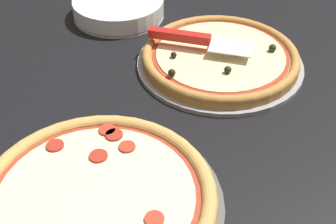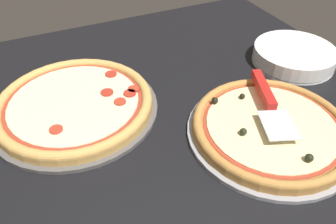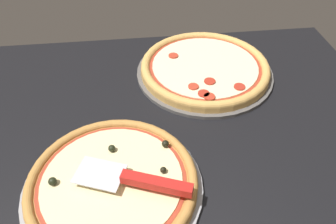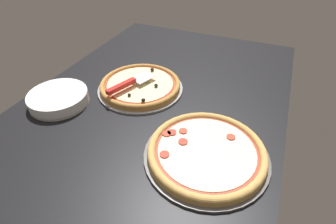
{
  "view_description": "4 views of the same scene",
  "coord_description": "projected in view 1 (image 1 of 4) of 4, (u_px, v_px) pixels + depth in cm",
  "views": [
    {
      "loc": [
        21.09,
        78.36,
        59.65
      ],
      "look_at": [
        13.9,
        9.61,
        3.0
      ],
      "focal_mm": 50.0,
      "sensor_mm": 36.0,
      "label": 1
    },
    {
      "loc": [
        -39.49,
        34.37,
        52.89
      ],
      "look_at": [
        13.9,
        9.61,
        3.0
      ],
      "focal_mm": 35.0,
      "sensor_mm": 36.0,
      "label": 2
    },
    {
      "loc": [
        6.66,
        -50.84,
        58.83
      ],
      "look_at": [
        13.9,
        9.61,
        3.0
      ],
      "focal_mm": 35.0,
      "sensor_mm": 36.0,
      "label": 3
    },
    {
      "loc": [
        86.15,
        40.04,
        64.89
      ],
      "look_at": [
        13.9,
        9.61,
        3.0
      ],
      "focal_mm": 28.0,
      "sensor_mm": 36.0,
      "label": 4
    }
  ],
  "objects": [
    {
      "name": "plate_stack",
      "position": [
        119.0,
        8.0,
        1.24
      ],
      "size": [
        24.05,
        24.05,
        4.9
      ],
      "color": "white",
      "rests_on": "ground_plane"
    },
    {
      "name": "pizza_pan_back",
      "position": [
        97.0,
        205.0,
        0.75
      ],
      "size": [
        40.99,
        40.99,
        1.0
      ],
      "primitive_type": "cylinder",
      "color": "#565451",
      "rests_on": "ground_plane"
    },
    {
      "name": "serving_spatula",
      "position": [
        190.0,
        38.0,
        1.05
      ],
      "size": [
        23.93,
        12.89,
        2.0
      ],
      "color": "silver",
      "rests_on": "pizza_front"
    },
    {
      "name": "pizza_back",
      "position": [
        96.0,
        197.0,
        0.74
      ],
      "size": [
        38.53,
        38.53,
        2.98
      ],
      "color": "tan",
      "rests_on": "pizza_pan_back"
    },
    {
      "name": "pizza_pan_front",
      "position": [
        218.0,
        64.0,
        1.07
      ],
      "size": [
        37.79,
        37.79,
        1.0
      ],
      "primitive_type": "cylinder",
      "color": "#939399",
      "rests_on": "ground_plane"
    },
    {
      "name": "ground_plane",
      "position": [
        227.0,
        97.0,
        1.01
      ],
      "size": [
        147.44,
        105.17,
        3.6
      ],
      "primitive_type": "cube",
      "color": "black"
    },
    {
      "name": "pizza_front",
      "position": [
        218.0,
        56.0,
        1.06
      ],
      "size": [
        35.52,
        35.52,
        3.95
      ],
      "color": "#B77F3D",
      "rests_on": "pizza_pan_front"
    }
  ]
}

